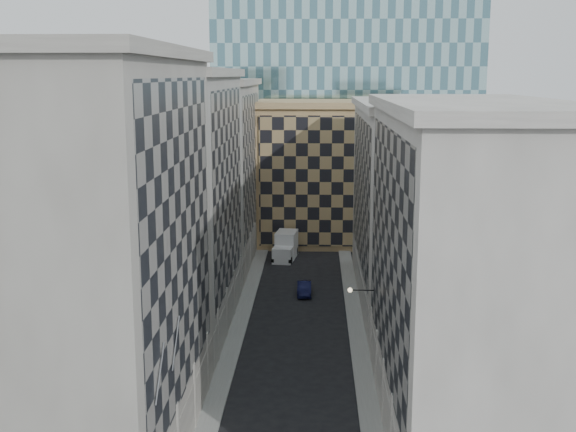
# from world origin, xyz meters

# --- Properties ---
(sidewalk_west) EXTENTS (1.50, 100.00, 0.15)m
(sidewalk_west) POSITION_xyz_m (-5.25, 30.00, 0.07)
(sidewalk_west) COLOR gray
(sidewalk_west) RESTS_ON ground
(sidewalk_east) EXTENTS (1.50, 100.00, 0.15)m
(sidewalk_east) POSITION_xyz_m (5.25, 30.00, 0.07)
(sidewalk_east) COLOR gray
(sidewalk_east) RESTS_ON ground
(bldg_left_a) EXTENTS (10.80, 22.80, 23.70)m
(bldg_left_a) POSITION_xyz_m (-10.88, 11.00, 11.82)
(bldg_left_a) COLOR gray
(bldg_left_a) RESTS_ON ground
(bldg_left_b) EXTENTS (10.80, 22.80, 22.70)m
(bldg_left_b) POSITION_xyz_m (-10.88, 33.00, 11.32)
(bldg_left_b) COLOR #9B9990
(bldg_left_b) RESTS_ON ground
(bldg_left_c) EXTENTS (10.80, 22.80, 21.70)m
(bldg_left_c) POSITION_xyz_m (-10.88, 55.00, 10.83)
(bldg_left_c) COLOR gray
(bldg_left_c) RESTS_ON ground
(bldg_right_a) EXTENTS (10.80, 26.80, 20.70)m
(bldg_right_a) POSITION_xyz_m (10.88, 15.00, 10.32)
(bldg_right_a) COLOR #AAA59C
(bldg_right_a) RESTS_ON ground
(bldg_right_b) EXTENTS (10.80, 28.80, 19.70)m
(bldg_right_b) POSITION_xyz_m (10.89, 42.00, 9.85)
(bldg_right_b) COLOR #AAA59C
(bldg_right_b) RESTS_ON ground
(tan_block) EXTENTS (16.80, 14.80, 18.80)m
(tan_block) POSITION_xyz_m (2.00, 67.90, 9.44)
(tan_block) COLOR #A58557
(tan_block) RESTS_ON ground
(church_tower) EXTENTS (7.20, 7.20, 51.50)m
(church_tower) POSITION_xyz_m (0.00, 82.00, 26.95)
(church_tower) COLOR #322C27
(church_tower) RESTS_ON ground
(flagpoles_left) EXTENTS (0.10, 6.33, 2.33)m
(flagpoles_left) POSITION_xyz_m (-5.90, 6.00, 8.00)
(flagpoles_left) COLOR gray
(flagpoles_left) RESTS_ON ground
(bracket_lamp) EXTENTS (1.98, 0.36, 0.36)m
(bracket_lamp) POSITION_xyz_m (4.38, 24.00, 6.20)
(bracket_lamp) COLOR black
(bracket_lamp) RESTS_ON ground
(box_truck) EXTENTS (3.07, 6.12, 3.22)m
(box_truck) POSITION_xyz_m (-2.12, 57.37, 1.40)
(box_truck) COLOR white
(box_truck) RESTS_ON ground
(dark_car) EXTENTS (1.48, 4.09, 1.34)m
(dark_car) POSITION_xyz_m (0.44, 42.60, 0.67)
(dark_car) COLOR #0E1033
(dark_car) RESTS_ON ground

